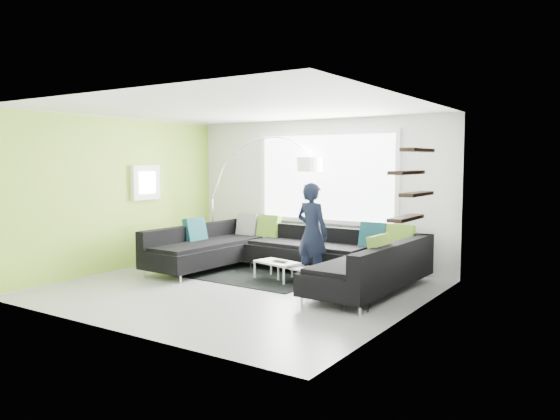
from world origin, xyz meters
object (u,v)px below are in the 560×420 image
Objects in this scene: person at (312,232)px; arc_lamp at (212,199)px; coffee_table at (287,272)px; laptop at (278,262)px; side_table at (357,291)px; sectional_sofa at (282,255)px.

arc_lamp is at bearing -5.77° from person.
coffee_table is 3.06× the size of laptop.
laptop reaches higher than coffee_table.
arc_lamp reaches higher than person.
side_table is at bearing 148.58° from person.
coffee_table is at bearing 37.31° from person.
side_table is (1.72, -0.92, 0.09)m from coffee_table.
arc_lamp is at bearing 163.38° from laptop.
person is at bearing 41.70° from coffee_table.
sectional_sofa is at bearing 109.55° from laptop.
side_table is at bearing -17.55° from laptop.
sectional_sofa reaches higher than laptop.
side_table is 1.55× the size of laptop.
arc_lamp reaches higher than sectional_sofa.
sectional_sofa is at bearing 166.23° from coffee_table.
coffee_table is at bearing -24.16° from sectional_sofa.
side_table is (4.08, -1.79, -1.00)m from arc_lamp.
laptop is (-0.47, -0.30, -0.50)m from person.
arc_lamp is (-2.36, 0.87, 1.08)m from coffee_table.
sectional_sofa is 1.77× the size of arc_lamp.
sectional_sofa is 2.12m from side_table.
sectional_sofa is 13.92× the size of laptop.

